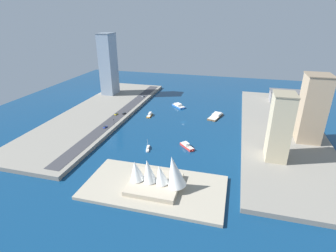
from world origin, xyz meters
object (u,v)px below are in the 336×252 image
Objects in this scene: sailboat_small_white at (148,148)px; office_block_beige at (280,127)px; tugboat_red at (187,146)px; apartment_midrise_tan at (312,108)px; tower_tall_glass at (108,64)px; traffic_light_waterfront at (114,121)px; warehouse_low_gray at (285,96)px; hatchback_blue at (105,127)px; catamaran_blue at (179,106)px; suv_black at (124,113)px; taxi_yellow_cab at (116,114)px; opera_landmark at (158,176)px; van_white at (143,96)px; water_taxi_orange at (150,115)px; barge_flat_brown at (216,116)px.

office_block_beige is at bearing -176.44° from sailboat_small_white.
apartment_midrise_tan reaches higher than tugboat_red.
tower_tall_glass is 11.61× the size of traffic_light_waterfront.
hatchback_blue is at bearing 36.55° from warehouse_low_gray.
catamaran_blue is 141.72m from office_block_beige.
traffic_light_waterfront reaches higher than suv_black.
hatchback_blue is (49.69, -23.63, 3.31)m from sailboat_small_white.
sailboat_small_white is 107.98m from catamaran_blue.
catamaran_blue is at bearing -137.43° from taxi_yellow_cab.
opera_landmark reaches higher than hatchback_blue.
water_taxi_orange is at bearing 116.60° from van_white.
apartment_midrise_tan is 235.63m from tower_tall_glass.
tower_tall_glass reaches higher than office_block_beige.
hatchback_blue is (79.42, -12.97, 2.72)m from tugboat_red.
taxi_yellow_cab is at bearing -28.90° from tugboat_red.
opera_landmark reaches higher than van_white.
tugboat_red is 2.67× the size of van_white.
warehouse_low_gray reaches higher than water_taxi_orange.
water_taxi_orange is 2.99× the size of taxi_yellow_cab.
opera_landmark reaches higher than sailboat_small_white.
office_block_beige reaches higher than barge_flat_brown.
hatchback_blue is 9.85m from traffic_light_waterfront.
sailboat_small_white is at bearing 89.61° from catamaran_blue.
traffic_light_waterfront is 103.41m from opera_landmark.
apartment_midrise_tan is at bearing 91.79° from warehouse_low_gray.
tower_tall_glass is at bearing -12.34° from catamaran_blue.
traffic_light_waterfront reaches higher than water_taxi_orange.
opera_landmark is at bearing 122.85° from suv_black.
sailboat_small_white is 2.37× the size of hatchback_blue.
tugboat_red is 0.54× the size of barge_flat_brown.
sailboat_small_white is at bearing 107.48° from water_taxi_orange.
van_white is 1.05× the size of hatchback_blue.
hatchback_blue is (95.48, 62.02, 2.89)m from barge_flat_brown.
office_block_beige reaches higher than suv_black.
opera_landmark is at bearing 110.94° from water_taxi_orange.
traffic_light_waterfront reaches higher than hatchback_blue.
van_white is at bearing -86.68° from traffic_light_waterfront.
water_taxi_orange is 0.37× the size of opera_landmark.
barge_flat_brown is 103.09m from van_white.
catamaran_blue is 106.46m from tower_tall_glass.
apartment_midrise_tan is 176.87m from hatchback_blue.
apartment_midrise_tan is (-78.14, 40.98, 29.34)m from barge_flat_brown.
office_block_beige is at bearing 132.90° from catamaran_blue.
hatchback_blue is (170.32, 126.24, -5.70)m from warehouse_low_gray.
suv_black is (48.09, 46.68, 2.71)m from catamaran_blue.
tugboat_red is 3.14× the size of suv_black.
suv_black is at bearing -5.55° from apartment_midrise_tan.
water_taxi_orange is at bearing -49.10° from tugboat_red.
sailboat_small_white reaches higher than tugboat_red.
barge_flat_brown is 0.47× the size of apartment_midrise_tan.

